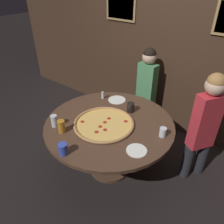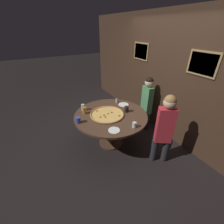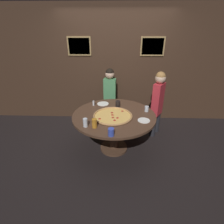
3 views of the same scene
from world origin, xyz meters
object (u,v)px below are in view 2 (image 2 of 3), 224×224
drink_cup_centre_back (126,109)px  condiment_shaker (116,101)px  dining_table (111,120)px  white_plate_near_front (114,130)px  giant_pizza (107,114)px  diner_far_right (147,101)px  diner_side_left (165,127)px  drink_cup_far_left (83,107)px  white_plate_right_side (124,105)px  drink_cup_near_right (84,110)px  drink_cup_far_right (134,125)px  drink_cup_front_edge (78,120)px

drink_cup_centre_back → condiment_shaker: size_ratio=1.24×
dining_table → white_plate_near_front: size_ratio=7.27×
giant_pizza → diner_far_right: 1.12m
giant_pizza → condiment_shaker: size_ratio=7.05×
condiment_shaker → diner_side_left: (1.29, 0.20, -0.01)m
white_plate_near_front → diner_far_right: diner_far_right is taller
dining_table → condiment_shaker: condiment_shaker is taller
drink_cup_centre_back → condiment_shaker: bearing=174.8°
diner_far_right → diner_side_left: (1.00, -0.47, 0.03)m
drink_cup_far_left → white_plate_near_front: bearing=13.1°
white_plate_right_side → drink_cup_near_right: bearing=-93.5°
drink_cup_far_right → condiment_shaker: bearing=166.9°
giant_pizza → diner_far_right: diner_far_right is taller
drink_cup_near_right → diner_far_right: diner_far_right is taller
drink_cup_near_right → drink_cup_far_left: bearing=170.9°
drink_cup_far_right → white_plate_right_side: size_ratio=0.44×
dining_table → giant_pizza: 0.17m
drink_cup_far_right → white_plate_near_front: drink_cup_far_right is taller
drink_cup_centre_back → diner_far_right: size_ratio=0.09×
giant_pizza → diner_side_left: diner_side_left is taller
dining_table → diner_far_right: (-0.12, 1.05, 0.15)m
drink_cup_front_edge → diner_side_left: 1.54m
dining_table → diner_far_right: size_ratio=1.11×
dining_table → drink_cup_centre_back: size_ratio=12.27×
condiment_shaker → giant_pizza: bearing=-49.1°
drink_cup_front_edge → condiment_shaker: (-0.38, 1.04, -0.01)m
dining_table → drink_cup_far_left: (-0.43, -0.43, 0.21)m
giant_pizza → diner_far_right: (-0.10, 1.12, -0.00)m
drink_cup_near_right → white_plate_near_front: size_ratio=0.71×
diner_side_left → dining_table: bearing=-23.3°
diner_side_left → drink_cup_far_right: bearing=-0.4°
white_plate_right_side → dining_table: bearing=-63.0°
drink_cup_far_left → giant_pizza: bearing=40.3°
giant_pizza → drink_cup_front_edge: (-0.01, -0.59, 0.04)m
condiment_shaker → diner_far_right: (0.29, 0.67, -0.04)m
drink_cup_far_right → white_plate_right_side: (-0.82, 0.31, -0.05)m
dining_table → white_plate_right_side: size_ratio=6.35×
white_plate_near_front → condiment_shaker: 1.08m
drink_cup_near_right → diner_side_left: (1.17, 1.03, -0.03)m
white_plate_right_side → diner_far_right: (0.11, 0.59, 0.01)m
drink_cup_centre_back → white_plate_near_front: bearing=-51.4°
dining_table → drink_cup_far_right: drink_cup_far_right is taller
condiment_shaker → white_plate_near_front: bearing=-32.8°
giant_pizza → drink_cup_far_right: drink_cup_far_right is taller
drink_cup_far_left → diner_far_right: 1.50m
white_plate_right_side → diner_far_right: bearing=79.1°
drink_cup_far_left → drink_cup_far_right: bearing=29.2°
dining_table → drink_cup_far_right: 0.64m
diner_side_left → drink_cup_far_left: bearing=-19.2°
condiment_shaker → diner_side_left: size_ratio=0.07×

